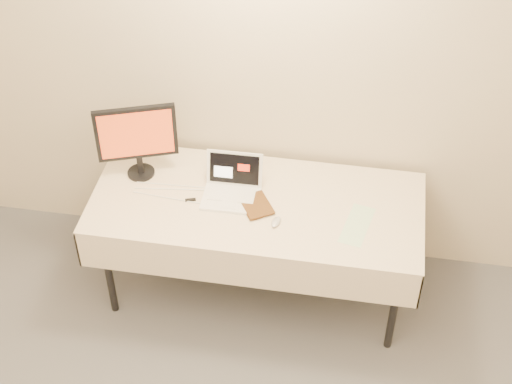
% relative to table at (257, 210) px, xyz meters
% --- Properties ---
extents(back_wall, '(4.00, 0.10, 2.70)m').
position_rel_table_xyz_m(back_wall, '(0.00, 0.45, 0.67)').
color(back_wall, beige).
rests_on(back_wall, ground).
extents(table, '(1.86, 0.81, 0.74)m').
position_rel_table_xyz_m(table, '(0.00, 0.00, 0.00)').
color(table, black).
rests_on(table, ground).
extents(laptop, '(0.32, 0.28, 0.22)m').
position_rel_table_xyz_m(laptop, '(-0.15, 0.05, 0.12)').
color(laptop, white).
rests_on(laptop, table).
extents(monitor, '(0.44, 0.20, 0.47)m').
position_rel_table_xyz_m(monitor, '(-0.70, 0.13, 0.34)').
color(monitor, black).
rests_on(monitor, table).
extents(book, '(0.14, 0.09, 0.20)m').
position_rel_table_xyz_m(book, '(-0.06, -0.08, 0.16)').
color(book, brown).
rests_on(book, table).
extents(alarm_clock, '(0.12, 0.05, 0.05)m').
position_rel_table_xyz_m(alarm_clock, '(-0.21, 0.26, 0.09)').
color(alarm_clock, black).
rests_on(alarm_clock, table).
extents(clicker, '(0.06, 0.10, 0.02)m').
position_rel_table_xyz_m(clicker, '(0.13, -0.15, 0.07)').
color(clicker, '#B3B3B5').
rests_on(clicker, table).
extents(paper_form, '(0.19, 0.34, 0.00)m').
position_rel_table_xyz_m(paper_form, '(0.57, -0.09, 0.06)').
color(paper_form, '#C3E7B8').
rests_on(paper_form, table).
extents(usb_dongle, '(0.06, 0.04, 0.01)m').
position_rel_table_xyz_m(usb_dongle, '(-0.37, -0.05, 0.07)').
color(usb_dongle, black).
rests_on(usb_dongle, table).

